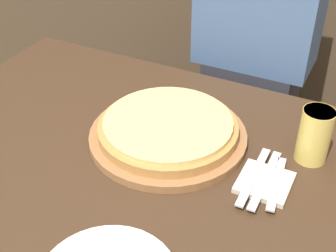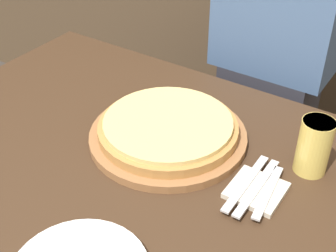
{
  "view_description": "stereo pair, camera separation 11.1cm",
  "coord_description": "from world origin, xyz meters",
  "px_view_note": "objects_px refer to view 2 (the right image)",
  "views": [
    {
      "loc": [
        0.47,
        -0.68,
        1.41
      ],
      "look_at": [
        0.07,
        0.12,
        0.76
      ],
      "focal_mm": 50.0,
      "sensor_mm": 36.0,
      "label": 1
    },
    {
      "loc": [
        0.56,
        -0.63,
        1.41
      ],
      "look_at": [
        0.07,
        0.12,
        0.76
      ],
      "focal_mm": 50.0,
      "sensor_mm": 36.0,
      "label": 2
    }
  ],
  "objects_px": {
    "fork": "(246,183)",
    "spoon": "(268,192)",
    "dinner_knife": "(257,187)",
    "beer_glass": "(314,144)",
    "pizza_on_board": "(168,131)",
    "diner_person": "(270,82)"
  },
  "relations": [
    {
      "from": "pizza_on_board",
      "to": "dinner_knife",
      "type": "bearing_deg",
      "value": -11.32
    },
    {
      "from": "pizza_on_board",
      "to": "beer_glass",
      "type": "distance_m",
      "value": 0.34
    },
    {
      "from": "beer_glass",
      "to": "dinner_knife",
      "type": "distance_m",
      "value": 0.16
    },
    {
      "from": "beer_glass",
      "to": "fork",
      "type": "bearing_deg",
      "value": -124.61
    },
    {
      "from": "pizza_on_board",
      "to": "dinner_knife",
      "type": "distance_m",
      "value": 0.26
    },
    {
      "from": "spoon",
      "to": "diner_person",
      "type": "xyz_separation_m",
      "value": [
        -0.23,
        0.58,
        -0.09
      ]
    },
    {
      "from": "pizza_on_board",
      "to": "diner_person",
      "type": "relative_size",
      "value": 0.29
    },
    {
      "from": "pizza_on_board",
      "to": "beer_glass",
      "type": "height_order",
      "value": "beer_glass"
    },
    {
      "from": "fork",
      "to": "diner_person",
      "type": "relative_size",
      "value": 0.15
    },
    {
      "from": "fork",
      "to": "spoon",
      "type": "height_order",
      "value": "same"
    },
    {
      "from": "pizza_on_board",
      "to": "spoon",
      "type": "relative_size",
      "value": 2.21
    },
    {
      "from": "pizza_on_board",
      "to": "spoon",
      "type": "height_order",
      "value": "pizza_on_board"
    },
    {
      "from": "pizza_on_board",
      "to": "spoon",
      "type": "distance_m",
      "value": 0.29
    },
    {
      "from": "diner_person",
      "to": "pizza_on_board",
      "type": "bearing_deg",
      "value": -95.4
    },
    {
      "from": "fork",
      "to": "dinner_knife",
      "type": "distance_m",
      "value": 0.03
    },
    {
      "from": "beer_glass",
      "to": "diner_person",
      "type": "bearing_deg",
      "value": 121.73
    },
    {
      "from": "fork",
      "to": "spoon",
      "type": "relative_size",
      "value": 1.17
    },
    {
      "from": "fork",
      "to": "beer_glass",
      "type": "bearing_deg",
      "value": 55.39
    },
    {
      "from": "dinner_knife",
      "to": "pizza_on_board",
      "type": "bearing_deg",
      "value": 168.68
    },
    {
      "from": "pizza_on_board",
      "to": "beer_glass",
      "type": "bearing_deg",
      "value": 14.16
    },
    {
      "from": "diner_person",
      "to": "dinner_knife",
      "type": "bearing_deg",
      "value": -70.22
    },
    {
      "from": "beer_glass",
      "to": "dinner_knife",
      "type": "relative_size",
      "value": 0.65
    }
  ]
}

